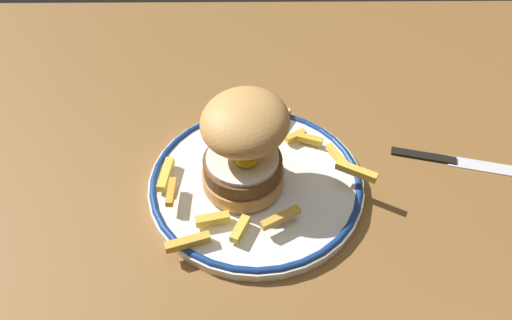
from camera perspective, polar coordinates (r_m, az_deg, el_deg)
name	(u,v)px	position (r cm, az deg, el deg)	size (l,w,h in cm)	color
ground_plane	(235,190)	(57.35, -2.64, -3.69)	(119.49, 88.07, 4.00)	brown
dinner_plate	(256,182)	(54.37, 0.00, -2.73)	(25.31, 25.31, 1.60)	white
burger	(244,144)	(49.87, -1.51, 1.99)	(13.54, 13.71, 11.22)	tan
fries_pile	(251,170)	(53.63, -0.66, -1.26)	(24.80, 22.14, 2.70)	gold
knife	(453,160)	(62.61, 23.22, -0.01)	(17.82, 5.83, 0.70)	black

